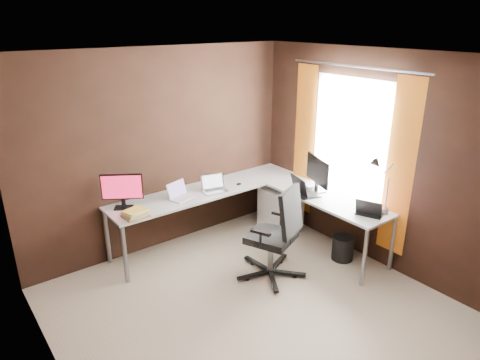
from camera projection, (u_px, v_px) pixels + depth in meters
name	position (u px, v px, depth m)	size (l,w,h in m)	color
room	(276.00, 184.00, 4.17)	(3.60, 3.60, 2.50)	#B8A88F
desk	(253.00, 197.00, 5.39)	(2.65, 2.25, 0.73)	silver
drawer_pedestal	(280.00, 210.00, 5.94)	(0.42, 0.50, 0.60)	silver
monitor_left	(122.00, 189.00, 4.88)	(0.41, 0.28, 0.41)	black
monitor_right	(318.00, 172.00, 5.36)	(0.22, 0.52, 0.45)	black
laptop_white	(180.00, 194.00, 5.22)	(0.34, 0.29, 0.20)	silver
laptop_silver	(214.00, 187.00, 5.44)	(0.34, 0.28, 0.20)	silver
laptop_black_big	(303.00, 190.00, 5.32)	(0.34, 0.42, 0.24)	black
laptop_black_small	(369.00, 211.00, 4.76)	(0.30, 0.34, 0.20)	black
book_stack	(135.00, 213.00, 4.72)	(0.29, 0.25, 0.09)	#AA7C5B
mouse_left	(142.00, 213.00, 4.78)	(0.09, 0.06, 0.04)	black
mouse_corner	(239.00, 184.00, 5.63)	(0.08, 0.05, 0.03)	black
desk_lamp	(380.00, 179.00, 4.68)	(0.20, 0.24, 0.65)	slate
office_chair	(274.00, 250.00, 4.84)	(0.62, 0.66, 1.11)	black
wastebasket	(343.00, 248.00, 5.24)	(0.26, 0.26, 0.30)	black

